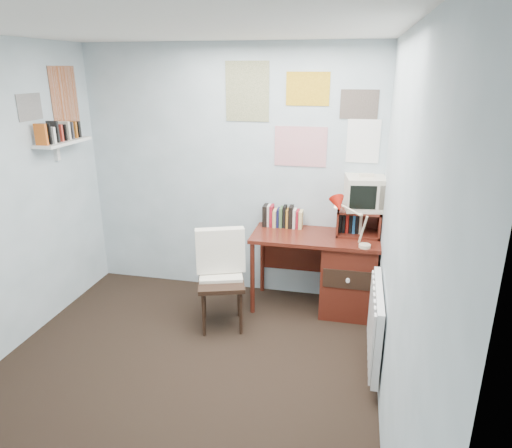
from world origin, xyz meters
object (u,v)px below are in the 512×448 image
Objects in this scene: desk_lamp at (366,227)px; tv_riser at (358,222)px; desk at (342,272)px; crt_tv at (365,191)px; radiator at (376,324)px; desk_chair at (221,283)px; wall_shelf at (63,142)px.

tv_riser is at bearing 106.14° from desk_lamp.
desk is 0.80m from crt_tv.
crt_tv is at bearing 97.00° from radiator.
crt_tv is (1.21, 0.67, 0.74)m from desk_chair.
tv_riser is at bearing -161.40° from crt_tv.
wall_shelf is at bearing -171.60° from desk.
wall_shelf is at bearing 169.11° from radiator.
desk_chair is at bearing -5.98° from wall_shelf.
desk_lamp is at bearing -50.16° from desk.
desk_lamp reaches higher than tv_riser.
desk is 1.94× the size of wall_shelf.
crt_tv is at bearing 39.44° from desk.
desk_lamp is at bearing 3.32° from wall_shelf.
wall_shelf is (-2.75, -0.16, 0.67)m from desk_lamp.
tv_riser is (-0.06, 0.33, -0.06)m from desk_lamp.
desk_chair is at bearing -159.03° from crt_tv.
wall_shelf is at bearing -169.68° from tv_riser.
desk is at bearing 134.88° from desk_lamp.
wall_shelf is at bearing -177.41° from crt_tv.
desk_lamp is at bearing 98.44° from radiator.
wall_shelf reaches higher than radiator.
wall_shelf is (-2.69, -0.49, 0.74)m from tv_riser.
desk is 0.61m from desk_lamp.
desk_chair is 2.31× the size of desk_lamp.
tv_riser is (0.12, 0.11, 0.48)m from desk.
desk reaches higher than radiator.
desk_lamp is at bearing -3.14° from desk_chair.
radiator is 1.29× the size of wall_shelf.
tv_riser is at bearing 11.40° from desk_chair.
desk_chair is at bearing -152.85° from desk.
wall_shelf is at bearing 156.38° from desk_chair.
desk is at bearing 8.40° from wall_shelf.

